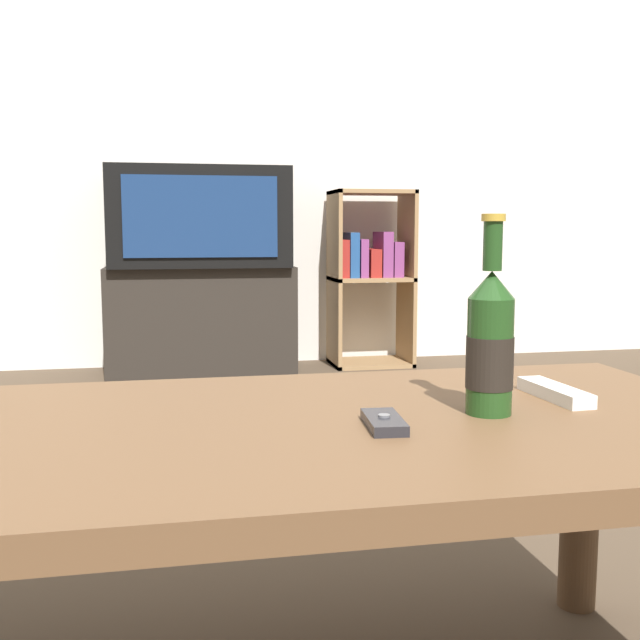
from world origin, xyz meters
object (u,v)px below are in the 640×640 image
object	(u,v)px
beer_bottle	(490,343)
cell_phone	(384,422)
bookshelf	(370,270)
remote_control	(555,392)
television	(199,217)
tv_stand	(201,320)

from	to	relation	value
beer_bottle	cell_phone	size ratio (longest dim) A/B	2.63
bookshelf	remote_control	xyz separation A→B (m)	(-0.45, -2.75, -0.03)
television	bookshelf	world-z (taller)	television
beer_bottle	cell_phone	xyz separation A→B (m)	(-0.16, -0.04, -0.09)
tv_stand	beer_bottle	bearing A→B (deg)	-84.08
bookshelf	television	bearing A→B (deg)	-176.38
bookshelf	cell_phone	size ratio (longest dim) A/B	8.67
tv_stand	remote_control	bearing A→B (deg)	-81.07
bookshelf	beer_bottle	xyz separation A→B (m)	(-0.59, -2.82, 0.06)
bookshelf	remote_control	size ratio (longest dim) A/B	5.78
beer_bottle	remote_control	bearing A→B (deg)	26.13
tv_stand	beer_bottle	world-z (taller)	beer_bottle
television	beer_bottle	xyz separation A→B (m)	(0.29, -2.77, -0.21)
beer_bottle	cell_phone	world-z (taller)	beer_bottle
tv_stand	television	world-z (taller)	television
tv_stand	television	distance (m)	0.50
tv_stand	remote_control	distance (m)	2.74
cell_phone	tv_stand	bearing A→B (deg)	97.30
television	cell_phone	world-z (taller)	television
tv_stand	cell_phone	bearing A→B (deg)	-87.47
tv_stand	bookshelf	world-z (taller)	bookshelf
tv_stand	remote_control	size ratio (longest dim) A/B	5.78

